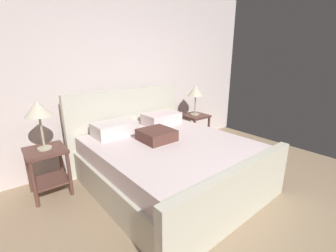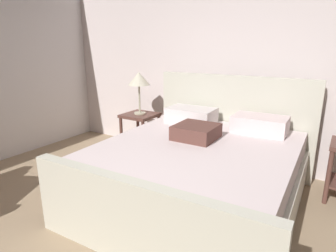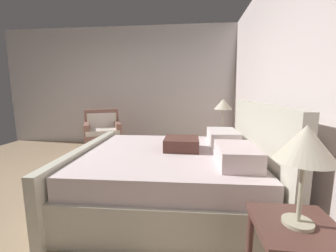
% 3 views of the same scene
% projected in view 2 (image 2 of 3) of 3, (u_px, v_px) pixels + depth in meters
% --- Properties ---
extents(wall_back, '(5.59, 0.12, 2.78)m').
position_uv_depth(wall_back, '(242.00, 56.00, 3.60)').
color(wall_back, silver).
rests_on(wall_back, ground).
extents(bed, '(1.99, 2.16, 1.18)m').
position_uv_depth(bed, '(200.00, 168.00, 2.88)').
color(bed, beige).
rests_on(bed, ground).
extents(nightstand_left, '(0.44, 0.44, 0.60)m').
position_uv_depth(nightstand_left, '(140.00, 127.00, 4.09)').
color(nightstand_left, brown).
rests_on(nightstand_left, ground).
extents(table_lamp_left, '(0.30, 0.30, 0.58)m').
position_uv_depth(table_lamp_left, '(139.00, 80.00, 3.91)').
color(table_lamp_left, '#B7B293').
rests_on(table_lamp_left, nightstand_left).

